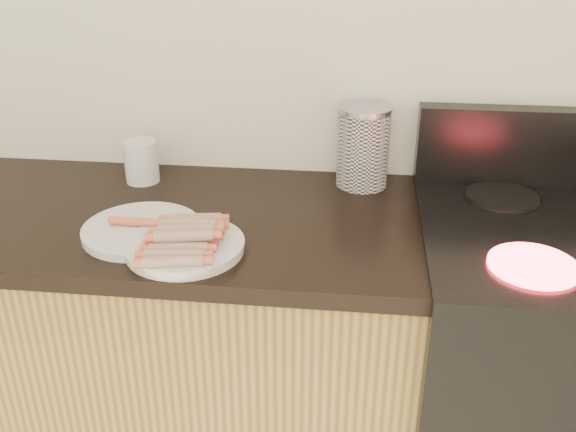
# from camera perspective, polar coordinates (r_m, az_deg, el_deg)

# --- Properties ---
(wall_back) EXTENTS (4.00, 0.04, 2.60)m
(wall_back) POSITION_cam_1_polar(r_m,az_deg,el_deg) (1.70, -1.92, 16.79)
(wall_back) COLOR silver
(wall_back) RESTS_ON ground
(cabinet_base) EXTENTS (2.20, 0.59, 0.86)m
(cabinet_base) POSITION_cam_1_polar(r_m,az_deg,el_deg) (2.01, -23.50, -11.21)
(cabinet_base) COLOR olive
(cabinet_base) RESTS_ON floor
(stove) EXTENTS (0.76, 0.65, 0.91)m
(stove) POSITION_cam_1_polar(r_m,az_deg,el_deg) (1.82, 22.76, -14.21)
(stove) COLOR black
(stove) RESTS_ON floor
(stove_panel) EXTENTS (0.76, 0.06, 0.20)m
(stove_panel) POSITION_cam_1_polar(r_m,az_deg,el_deg) (1.80, 23.58, 5.57)
(stove_panel) COLOR black
(stove_panel) RESTS_ON stove
(burner_near_left) EXTENTS (0.18, 0.18, 0.01)m
(burner_near_left) POSITION_cam_1_polar(r_m,az_deg,el_deg) (1.39, 20.96, -4.13)
(burner_near_left) COLOR #FF1E2D
(burner_near_left) RESTS_ON stove
(burner_far_left) EXTENTS (0.18, 0.18, 0.01)m
(burner_far_left) POSITION_cam_1_polar(r_m,az_deg,el_deg) (1.68, 18.49, 1.65)
(burner_far_left) COLOR black
(burner_far_left) RESTS_ON stove
(main_plate) EXTENTS (0.33, 0.33, 0.02)m
(main_plate) POSITION_cam_1_polar(r_m,az_deg,el_deg) (1.39, -9.14, -2.81)
(main_plate) COLOR silver
(main_plate) RESTS_ON counter_slab
(side_plate) EXTENTS (0.32, 0.32, 0.02)m
(side_plate) POSITION_cam_1_polar(r_m,az_deg,el_deg) (1.48, -12.88, -1.22)
(side_plate) COLOR white
(side_plate) RESTS_ON counter_slab
(hotdog_pile) EXTENTS (0.12, 0.24, 0.05)m
(hotdog_pile) POSITION_cam_1_polar(r_m,az_deg,el_deg) (1.38, -9.22, -1.81)
(hotdog_pile) COLOR maroon
(hotdog_pile) RESTS_ON main_plate
(plain_sausages) EXTENTS (0.13, 0.02, 0.02)m
(plain_sausages) POSITION_cam_1_polar(r_m,az_deg,el_deg) (1.48, -12.95, -0.53)
(plain_sausages) COLOR #AE663D
(plain_sausages) RESTS_ON side_plate
(canister) EXTENTS (0.14, 0.14, 0.21)m
(canister) POSITION_cam_1_polar(r_m,az_deg,el_deg) (1.68, 6.69, 6.18)
(canister) COLOR white
(canister) RESTS_ON counter_slab
(mug) EXTENTS (0.11, 0.11, 0.11)m
(mug) POSITION_cam_1_polar(r_m,az_deg,el_deg) (1.75, -12.91, 4.75)
(mug) COLOR white
(mug) RESTS_ON counter_slab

